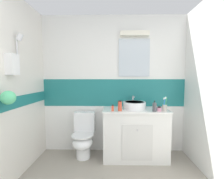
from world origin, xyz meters
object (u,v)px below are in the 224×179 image
(toilet, at_px, (84,136))
(soap_dispenser, at_px, (155,107))
(hair_gel_jar, at_px, (159,109))
(toothbrush_cup, at_px, (165,107))
(perfume_flask_small, at_px, (113,108))
(sink_basin, at_px, (134,105))
(mouthwash_bottle, at_px, (120,106))

(toilet, height_order, soap_dispenser, soap_dispenser)
(soap_dispenser, height_order, hair_gel_jar, soap_dispenser)
(toothbrush_cup, xyz_separation_m, perfume_flask_small, (-0.82, -0.01, -0.01))
(hair_gel_jar, bearing_deg, toilet, 172.49)
(sink_basin, height_order, mouthwash_bottle, sink_basin)
(toothbrush_cup, xyz_separation_m, hair_gel_jar, (-0.08, 0.02, -0.03))
(sink_basin, relative_size, toilet, 0.56)
(perfume_flask_small, bearing_deg, toothbrush_cup, 0.36)
(sink_basin, height_order, soap_dispenser, sink_basin)
(toothbrush_cup, height_order, mouthwash_bottle, toothbrush_cup)
(toothbrush_cup, height_order, soap_dispenser, toothbrush_cup)
(toothbrush_cup, bearing_deg, soap_dispenser, -176.27)
(sink_basin, relative_size, perfume_flask_small, 4.09)
(soap_dispenser, xyz_separation_m, mouthwash_bottle, (-0.54, 0.03, 0.01))
(sink_basin, distance_m, perfume_flask_small, 0.42)
(hair_gel_jar, bearing_deg, perfume_flask_small, -178.42)
(toothbrush_cup, distance_m, perfume_flask_small, 0.82)
(sink_basin, relative_size, toothbrush_cup, 1.87)
(toothbrush_cup, xyz_separation_m, soap_dispenser, (-0.16, -0.01, 0.01))
(soap_dispenser, distance_m, perfume_flask_small, 0.66)
(mouthwash_bottle, bearing_deg, hair_gel_jar, -0.19)
(sink_basin, bearing_deg, hair_gel_jar, -26.64)
(soap_dispenser, height_order, perfume_flask_small, soap_dispenser)
(toilet, distance_m, toothbrush_cup, 1.45)
(perfume_flask_small, bearing_deg, mouthwash_bottle, 11.05)
(toothbrush_cup, relative_size, soap_dispenser, 1.31)
(toilet, xyz_separation_m, mouthwash_bottle, (0.62, -0.16, 0.57))
(soap_dispenser, relative_size, mouthwash_bottle, 1.05)
(hair_gel_jar, height_order, mouthwash_bottle, mouthwash_bottle)
(soap_dispenser, xyz_separation_m, hair_gel_jar, (0.08, 0.03, -0.04))
(soap_dispenser, xyz_separation_m, perfume_flask_small, (-0.66, 0.01, -0.02))
(toothbrush_cup, bearing_deg, hair_gel_jar, 169.32)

